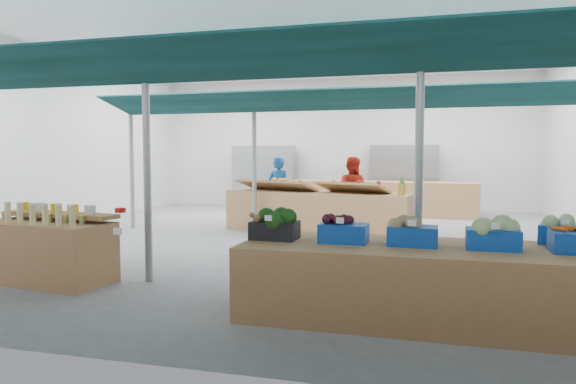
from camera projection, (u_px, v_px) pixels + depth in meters
name	position (u px, v px, depth m)	size (l,w,h in m)	color
floor	(293.00, 238.00, 10.52)	(13.00, 13.00, 0.00)	slate
hall	(309.00, 114.00, 11.72)	(13.00, 13.00, 13.00)	silver
pole_grid	(311.00, 148.00, 8.51)	(10.00, 4.60, 3.00)	gray
awnings	(312.00, 89.00, 8.45)	(9.50, 7.08, 0.30)	#092928
back_shelving_left	(264.00, 177.00, 16.87)	(2.00, 0.50, 2.00)	#B23F33
back_shelving_right	(404.00, 178.00, 15.73)	(2.00, 0.50, 2.00)	#B23F33
bottle_shelf	(48.00, 249.00, 6.87)	(1.91, 1.32, 1.09)	#9A6C43
veg_counter	(434.00, 284.00, 5.23)	(3.95, 1.32, 0.77)	#9A6C43
fruit_counter	(318.00, 212.00, 11.37)	(4.18, 0.99, 0.89)	#9A6C43
far_counter	(381.00, 198.00, 14.72)	(5.34, 1.07, 0.96)	#9A6C43
crate_stack	(414.00, 256.00, 7.13)	(0.50, 0.35, 0.60)	#1045AD
vendor_left	(279.00, 190.00, 12.71)	(0.61, 0.40, 1.67)	#174F98
vendor_right	(352.00, 192.00, 12.25)	(0.81, 0.63, 1.67)	red
crate_broccoli	(275.00, 225.00, 5.65)	(0.51, 0.41, 0.35)	black
crate_beets	(344.00, 230.00, 5.44)	(0.51, 0.41, 0.29)	#1045AD
crate_celeriac	(413.00, 231.00, 5.25)	(0.51, 0.41, 0.31)	#1045AD
crate_cabbage	(493.00, 233.00, 5.05)	(0.51, 0.41, 0.35)	#1045AD
sparrow	(256.00, 218.00, 5.56)	(0.12, 0.09, 0.11)	brown
pole_ribbon	(120.00, 212.00, 5.52)	(0.12, 0.12, 0.28)	red
apple_heap_yellow	(276.00, 183.00, 11.67)	(2.02, 1.39, 0.27)	#997247
apple_heap_red	(353.00, 186.00, 10.87)	(1.65, 1.23, 0.27)	#997247
pineapple	(402.00, 186.00, 10.41)	(0.14, 0.14, 0.39)	#8C6019
crate_extra	(566.00, 230.00, 5.32)	(0.58, 0.49, 0.32)	#1045AD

